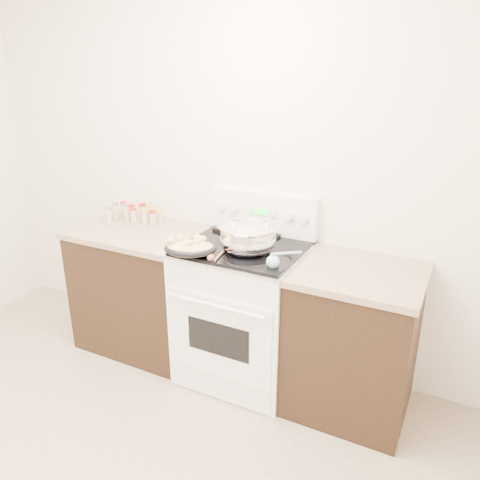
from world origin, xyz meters
The scene contains 9 objects.
counter_left centered at (-0.48, 1.43, 0.46)m, with size 0.93×0.67×0.92m.
counter_right centered at (1.08, 1.43, 0.46)m, with size 0.73×0.67×0.92m.
kitchen_range centered at (0.35, 1.42, 0.49)m, with size 0.78×0.73×1.22m.
mixing_bowl centered at (0.41, 1.36, 1.03)m, with size 0.36×0.36×0.21m.
roasting_pan centered at (0.13, 1.14, 0.99)m, with size 0.38×0.32×0.11m.
baking_sheet centered at (0.27, 1.70, 0.96)m, with size 0.48×0.37×0.06m.
wooden_spoon centered at (0.28, 1.17, 0.95)m, with size 0.07×0.26×0.04m.
blue_ladle centered at (0.65, 1.22, 0.98)m, with size 0.14×0.26×0.10m.
spice_jars centered at (-0.63, 1.57, 0.98)m, with size 0.39×0.22×0.13m.
Camera 1 is at (1.58, -1.03, 2.00)m, focal length 35.00 mm.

